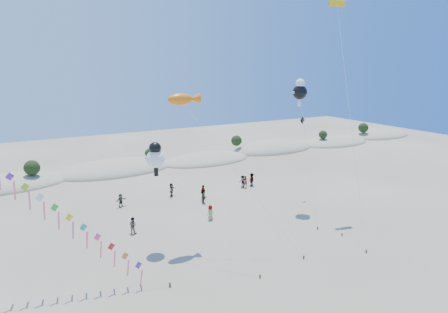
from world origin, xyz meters
TOP-DOWN VIEW (x-y plane):
  - dune_ridge at (1.06, 45.14)m, footprint 145.30×11.49m
  - fish_kite at (0.60, 16.75)m, footprint 9.00×9.43m
  - cartoon_kite_low at (-2.31, 16.81)m, footprint 6.02×10.48m
  - cartoon_kite_high at (16.03, 19.10)m, footprint 3.79×8.00m
  - parafoil_kite at (18.94, 16.93)m, footprint 6.48×11.74m
  - dark_kite at (17.62, 18.33)m, footprint 5.03×12.27m
  - beachgoers at (6.84, 26.21)m, footprint 20.21×10.67m

SIDE VIEW (x-z plane):
  - dune_ridge at x=1.06m, z-range -2.67..2.90m
  - beachgoers at x=6.84m, z-range -0.08..1.80m
  - dark_kite at x=17.62m, z-range 1.92..12.32m
  - cartoon_kite_low at x=-2.31m, z-range 3.64..13.64m
  - fish_kite at x=0.60m, z-range 6.54..20.77m
  - cartoon_kite_high at x=16.03m, z-range 6.25..21.48m
  - parafoil_kite at x=18.94m, z-range 10.72..34.38m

